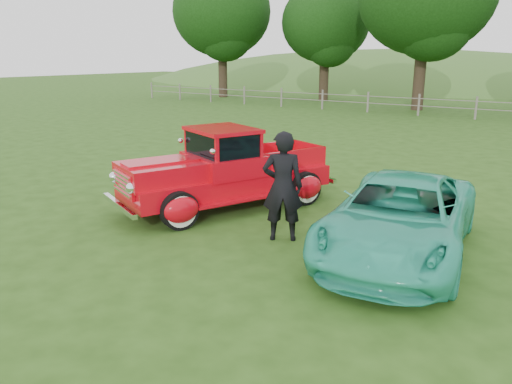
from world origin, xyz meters
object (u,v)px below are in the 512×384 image
Objects in this scene: teal_sedan at (400,217)px; man at (283,187)px; tree_far_west at (222,12)px; red_pickup at (226,172)px; tree_mid_west at (326,23)px.

man reaches higher than teal_sedan.
tree_far_west is 30.86m from red_pickup.
tree_mid_west reaches higher than red_pickup.
tree_mid_west is 30.15m from man.
tree_mid_west is 1.60× the size of red_pickup.
tree_mid_west is at bearing -95.65° from man.
teal_sedan is at bearing 15.45° from red_pickup.
tree_far_west is 8.30m from tree_mid_west.
tree_far_west is at bearing -81.25° from man.
red_pickup is (10.77, -25.82, -4.75)m from tree_mid_west.
tree_mid_west is at bearing 111.06° from teal_sedan.
tree_far_west is 2.12× the size of teal_sedan.
tree_far_west is 1.88× the size of red_pickup.
tree_mid_west is (8.00, 2.00, -0.94)m from tree_far_west.
man is (2.12, -1.06, 0.21)m from red_pickup.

